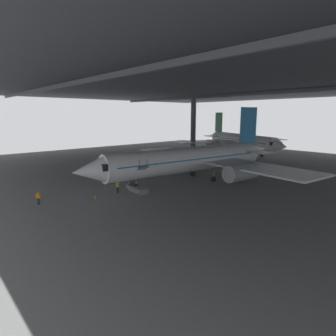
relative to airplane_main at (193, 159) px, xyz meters
The scene contains 9 objects.
ground_plane 4.12m from the airplane_main, 99.09° to the right, with size 110.00×110.00×0.00m, color slate.
hangar_structure 17.42m from the airplane_main, 91.88° to the left, with size 121.00×99.00×17.10m.
airplane_main is the anchor object (origin of this frame).
boarding_stairs 10.99m from the airplane_main, 93.11° to the right, with size 4.43×1.94×4.75m.
crew_worker_near_nose 23.28m from the airplane_main, 98.90° to the right, with size 0.36×0.50×1.62m.
crew_worker_by_stairs 13.45m from the airplane_main, 97.52° to the right, with size 0.33×0.52×1.71m.
airplane_distant 39.17m from the airplane_main, 113.12° to the left, with size 34.67×34.60×11.35m.
traffic_cone_orange 17.25m from the airplane_main, 92.82° to the right, with size 0.36×0.36×0.60m.
baggage_tug 8.14m from the airplane_main, 46.71° to the left, with size 1.37×2.25×0.90m.
Camera 1 is at (30.95, -30.70, 10.51)m, focal length 30.08 mm.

